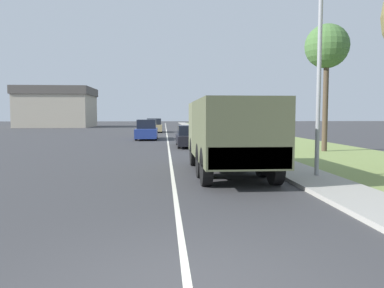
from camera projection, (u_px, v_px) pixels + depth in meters
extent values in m
plane|color=#38383A|center=(167.00, 133.00, 44.23)|extent=(180.00, 180.00, 0.00)
cube|color=silver|center=(167.00, 133.00, 44.23)|extent=(0.12, 120.00, 0.00)
cube|color=#9E9B93|center=(204.00, 133.00, 44.56)|extent=(1.80, 120.00, 0.12)
cube|color=olive|center=(241.00, 133.00, 44.89)|extent=(7.00, 120.00, 0.02)
cube|color=#606647|center=(219.00, 127.00, 15.79)|extent=(2.40, 1.93, 2.00)
cube|color=#4C5138|center=(234.00, 130.00, 12.36)|extent=(2.40, 4.96, 2.01)
cube|color=#606647|center=(250.00, 158.00, 9.99)|extent=(2.28, 0.10, 0.60)
cube|color=red|center=(217.00, 151.00, 9.89)|extent=(0.12, 0.06, 0.12)
cube|color=red|center=(283.00, 151.00, 10.02)|extent=(0.12, 0.06, 0.12)
cylinder|color=black|center=(194.00, 152.00, 15.69)|extent=(0.30, 1.16, 1.16)
cylinder|color=black|center=(243.00, 151.00, 15.85)|extent=(0.30, 1.16, 1.16)
cylinder|color=black|center=(206.00, 167.00, 11.13)|extent=(0.30, 1.16, 1.16)
cylinder|color=black|center=(275.00, 166.00, 11.28)|extent=(0.30, 1.16, 1.16)
cylinder|color=black|center=(201.00, 161.00, 12.61)|extent=(0.30, 1.16, 1.16)
cylinder|color=black|center=(262.00, 160.00, 12.76)|extent=(0.30, 1.16, 1.16)
cube|color=black|center=(190.00, 139.00, 25.22)|extent=(1.74, 4.68, 0.61)
cube|color=black|center=(190.00, 130.00, 25.26)|extent=(1.53, 2.11, 0.64)
cylinder|color=black|center=(177.00, 140.00, 26.66)|extent=(0.20, 0.64, 0.64)
cylinder|color=black|center=(199.00, 140.00, 26.78)|extent=(0.20, 0.64, 0.64)
cylinder|color=black|center=(179.00, 144.00, 23.68)|extent=(0.20, 0.64, 0.64)
cylinder|color=black|center=(203.00, 143.00, 23.80)|extent=(0.20, 0.64, 0.64)
cube|color=navy|center=(147.00, 133.00, 32.76)|extent=(1.83, 4.83, 0.78)
cube|color=black|center=(147.00, 124.00, 32.80)|extent=(1.61, 2.17, 0.78)
cylinder|color=black|center=(139.00, 135.00, 34.26)|extent=(0.20, 0.64, 0.64)
cylinder|color=black|center=(156.00, 135.00, 34.38)|extent=(0.20, 0.64, 0.64)
cylinder|color=black|center=(136.00, 137.00, 31.18)|extent=(0.20, 0.64, 0.64)
cylinder|color=black|center=(156.00, 137.00, 31.30)|extent=(0.20, 0.64, 0.64)
cube|color=tan|center=(154.00, 128.00, 46.55)|extent=(1.93, 4.73, 0.77)
cube|color=black|center=(154.00, 122.00, 46.59)|extent=(1.70, 2.13, 0.77)
cylinder|color=black|center=(148.00, 129.00, 48.01)|extent=(0.20, 0.64, 0.64)
cylinder|color=black|center=(161.00, 129.00, 48.14)|extent=(0.20, 0.64, 0.64)
cylinder|color=black|center=(147.00, 130.00, 45.00)|extent=(0.20, 0.64, 0.64)
cylinder|color=black|center=(161.00, 130.00, 45.13)|extent=(0.20, 0.64, 0.64)
cylinder|color=gray|center=(320.00, 55.00, 12.09)|extent=(0.14, 0.14, 7.89)
cylinder|color=#4C3D2D|center=(325.00, 105.00, 21.62)|extent=(0.31, 0.31, 5.35)
sphere|color=#477038|center=(327.00, 46.00, 21.36)|extent=(2.49, 2.49, 2.49)
cube|color=#B2A893|center=(57.00, 111.00, 67.28)|extent=(12.14, 10.95, 5.66)
cube|color=#514C47|center=(57.00, 92.00, 67.01)|extent=(12.62, 11.38, 1.42)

